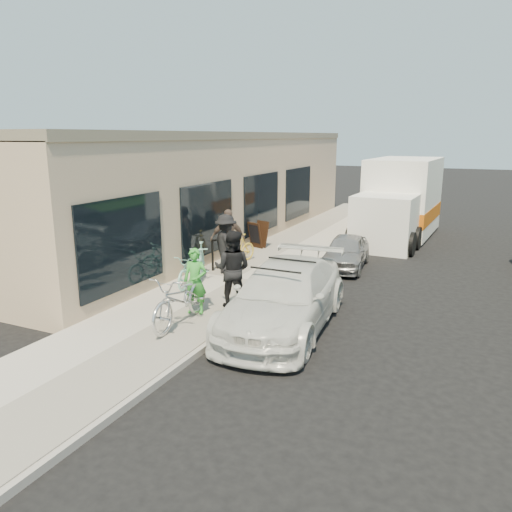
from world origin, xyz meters
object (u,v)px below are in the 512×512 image
(man_standing, at_px, (232,269))
(cruiser_bike_b, at_px, (192,270))
(woman_rider, at_px, (195,281))
(cruiser_bike_c, at_px, (238,249))
(bike_rack, at_px, (221,250))
(tandem_bike, at_px, (181,299))
(sedan_white, at_px, (285,297))
(sandwich_board, at_px, (258,234))
(bystander_a, at_px, (226,244))
(moving_truck, at_px, (400,203))
(bystander_b, at_px, (228,239))
(cruiser_bike_a, at_px, (200,261))
(sedan_silver, at_px, (346,252))

(man_standing, distance_m, cruiser_bike_b, 2.17)
(woman_rider, distance_m, cruiser_bike_c, 4.68)
(bike_rack, bearing_deg, tandem_bike, -71.60)
(sedan_white, distance_m, tandem_bike, 2.22)
(woman_rider, bearing_deg, tandem_bike, -94.90)
(bike_rack, relative_size, sandwich_board, 1.02)
(cruiser_bike_c, height_order, bystander_a, bystander_a)
(moving_truck, distance_m, bystander_b, 8.68)
(sedan_white, bearing_deg, bike_rack, 131.05)
(sedan_white, distance_m, cruiser_bike_a, 3.95)
(woman_rider, relative_size, cruiser_bike_a, 0.89)
(sandwich_board, height_order, cruiser_bike_a, cruiser_bike_a)
(man_standing, bearing_deg, moving_truck, -110.89)
(bike_rack, height_order, cruiser_bike_a, cruiser_bike_a)
(sandwich_board, xyz_separation_m, cruiser_bike_a, (0.25, -4.38, 0.03))
(bike_rack, xyz_separation_m, sedan_silver, (3.25, 2.28, -0.20))
(sedan_white, xyz_separation_m, woman_rider, (-2.03, -0.37, 0.20))
(moving_truck, relative_size, tandem_bike, 3.02)
(sandwich_board, xyz_separation_m, cruiser_bike_c, (0.37, -2.30, -0.03))
(moving_truck, height_order, bystander_a, moving_truck)
(cruiser_bike_b, distance_m, bystander_a, 1.51)
(cruiser_bike_a, xyz_separation_m, cruiser_bike_c, (0.12, 2.08, -0.06))
(moving_truck, bearing_deg, sandwich_board, -129.03)
(sedan_silver, distance_m, cruiser_bike_b, 5.17)
(woman_rider, height_order, cruiser_bike_a, woman_rider)
(woman_rider, height_order, bystander_a, bystander_a)
(man_standing, relative_size, bystander_a, 1.05)
(moving_truck, xyz_separation_m, cruiser_bike_b, (-3.83, -9.76, -0.83))
(cruiser_bike_a, height_order, bystander_b, bystander_b)
(moving_truck, bearing_deg, bystander_b, -113.40)
(sedan_white, distance_m, woman_rider, 2.07)
(woman_rider, height_order, cruiser_bike_c, woman_rider)
(moving_truck, bearing_deg, bike_rack, -114.18)
(moving_truck, relative_size, bystander_b, 3.60)
(bystander_b, bearing_deg, woman_rider, -113.93)
(man_standing, bearing_deg, cruiser_bike_a, -52.14)
(cruiser_bike_a, height_order, cruiser_bike_b, cruiser_bike_a)
(cruiser_bike_a, bearing_deg, bike_rack, 65.39)
(tandem_bike, distance_m, bystander_b, 4.67)
(man_standing, relative_size, cruiser_bike_c, 1.22)
(tandem_bike, xyz_separation_m, bystander_b, (-1.27, 4.48, 0.34))
(woman_rider, distance_m, bystander_a, 3.36)
(sandwich_board, relative_size, moving_truck, 0.14)
(cruiser_bike_b, bearing_deg, bystander_a, 68.79)
(moving_truck, relative_size, cruiser_bike_c, 4.35)
(woman_rider, bearing_deg, sandwich_board, 90.86)
(bike_rack, xyz_separation_m, sandwich_board, (-0.23, 3.18, -0.10))
(sandwich_board, distance_m, woman_rider, 7.00)
(sandwich_board, height_order, moving_truck, moving_truck)
(bystander_b, bearing_deg, cruiser_bike_b, -133.59)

